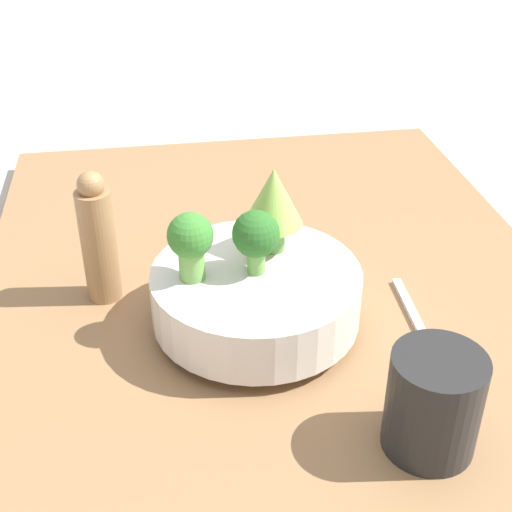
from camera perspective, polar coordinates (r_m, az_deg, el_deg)
name	(u,v)px	position (r m, az deg, el deg)	size (l,w,h in m)	color
ground_plane	(284,340)	(0.84, 2.24, -6.77)	(6.00, 6.00, 0.00)	#ADA89E
table	(284,330)	(0.83, 2.26, -5.95)	(1.05, 0.71, 0.03)	olive
bowl	(256,296)	(0.78, 0.00, -3.19)	(0.23, 0.23, 0.07)	silver
broccoli_floret_back	(191,241)	(0.74, -5.26, 1.21)	(0.05, 0.05, 0.08)	#6BA34C
romanesco_piece_near	(273,200)	(0.78, 1.40, 4.51)	(0.07, 0.07, 0.10)	#609347
broccoli_floret_center	(256,236)	(0.74, 0.00, 1.61)	(0.05, 0.05, 0.07)	#6BA34C
cup	(433,403)	(0.66, 14.01, -11.35)	(0.08, 0.08, 0.10)	black
pepper_mill	(98,240)	(0.84, -12.51, 1.29)	(0.04, 0.04, 0.16)	#997047
fork	(416,320)	(0.83, 12.66, -5.04)	(0.16, 0.02, 0.01)	silver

